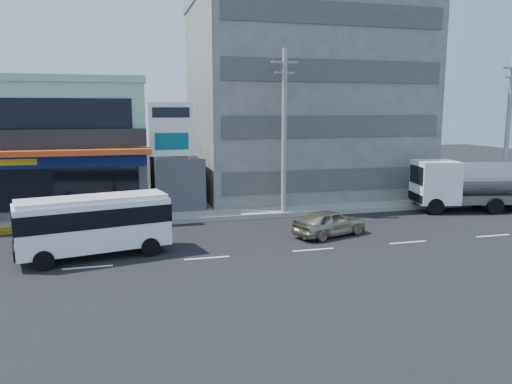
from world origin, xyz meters
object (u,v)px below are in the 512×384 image
(billboard, at_px, (171,136))
(tanker_truck, at_px, (474,184))
(shop_building, at_px, (49,148))
(minibus, at_px, (94,221))
(concrete_building, at_px, (303,102))
(utility_pole_far, at_px, (508,129))
(sedan, at_px, (329,223))
(utility_pole_near, at_px, (284,132))
(satellite_dish, at_px, (177,155))
(motorcycle_rider, at_px, (113,228))

(billboard, distance_m, tanker_truck, 19.40)
(shop_building, distance_m, minibus, 13.08)
(concrete_building, bearing_deg, minibus, -137.53)
(shop_building, height_order, utility_pole_far, utility_pole_far)
(billboard, bearing_deg, concrete_building, 28.92)
(sedan, bearing_deg, utility_pole_near, -9.85)
(utility_pole_near, distance_m, tanker_truck, 12.90)
(satellite_dish, xyz_separation_m, billboard, (-0.50, -1.80, 1.35))
(concrete_building, relative_size, motorcycle_rider, 8.17)
(utility_pole_far, distance_m, sedan, 16.66)
(billboard, xyz_separation_m, tanker_truck, (18.85, -3.32, -3.18))
(utility_pole_near, distance_m, utility_pole_far, 16.00)
(utility_pole_far, distance_m, minibus, 27.62)
(motorcycle_rider, bearing_deg, utility_pole_far, 6.91)
(concrete_building, bearing_deg, utility_pole_near, -117.76)
(minibus, relative_size, sedan, 1.66)
(minibus, height_order, tanker_truck, tanker_truck)
(concrete_building, bearing_deg, motorcycle_rider, -142.48)
(motorcycle_rider, bearing_deg, utility_pole_near, 17.49)
(utility_pole_near, distance_m, motorcycle_rider, 11.41)
(concrete_building, xyz_separation_m, utility_pole_far, (12.00, -7.60, -1.85))
(utility_pole_far, height_order, minibus, utility_pole_far)
(concrete_building, bearing_deg, satellite_dish, -158.20)
(sedan, bearing_deg, shop_building, 33.07)
(minibus, height_order, motorcycle_rider, minibus)
(motorcycle_rider, bearing_deg, satellite_dish, 59.36)
(utility_pole_near, bearing_deg, billboard, 164.52)
(motorcycle_rider, bearing_deg, concrete_building, 37.52)
(utility_pole_far, bearing_deg, concrete_building, 147.65)
(concrete_building, height_order, sedan, concrete_building)
(concrete_building, bearing_deg, tanker_truck, -47.54)
(shop_building, relative_size, tanker_truck, 1.45)
(shop_building, xyz_separation_m, utility_pole_far, (30.00, -6.55, 1.15))
(billboard, distance_m, motorcycle_rider, 7.42)
(billboard, xyz_separation_m, motorcycle_rider, (-3.50, -4.95, -4.28))
(satellite_dish, bearing_deg, shop_building, 159.79)
(billboard, bearing_deg, tanker_truck, -10.00)
(sedan, bearing_deg, billboard, 27.81)
(billboard, bearing_deg, satellite_dish, 74.48)
(motorcycle_rider, bearing_deg, sedan, -10.40)
(concrete_building, relative_size, sedan, 3.93)
(shop_building, relative_size, satellite_dish, 8.27)
(concrete_building, distance_m, utility_pole_far, 14.32)
(tanker_truck, height_order, motorcycle_rider, tanker_truck)
(motorcycle_rider, bearing_deg, minibus, -105.27)
(sedan, relative_size, motorcycle_rider, 2.08)
(shop_building, xyz_separation_m, sedan, (14.79, -11.68, -3.30))
(concrete_building, xyz_separation_m, tanker_truck, (8.35, -9.12, -5.26))
(satellite_dish, relative_size, utility_pole_far, 0.15)
(sedan, distance_m, motorcycle_rider, 10.97)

